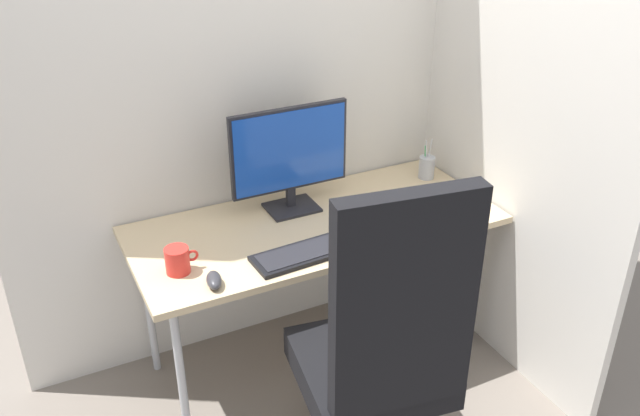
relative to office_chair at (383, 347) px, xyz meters
name	(u,v)px	position (x,y,z in m)	size (l,w,h in m)	color
ground_plane	(316,356)	(0.10, 0.71, -0.62)	(8.00, 8.00, 0.00)	slate
wall_back	(276,37)	(0.10, 1.07, 0.78)	(2.41, 0.04, 2.80)	silver
wall_side_right	(507,42)	(0.89, 0.58, 0.78)	(0.04, 1.55, 2.80)	silver
desk	(315,232)	(0.10, 0.71, 0.05)	(1.52, 0.66, 0.71)	#D1B78C
office_chair	(383,347)	(0.00, 0.00, 0.00)	(0.57, 0.59, 1.26)	black
monitor	(290,154)	(0.06, 0.86, 0.35)	(0.52, 0.17, 0.45)	black
keyboard	(312,251)	(-0.02, 0.49, 0.11)	(0.48, 0.18, 0.02)	black
mouse	(214,280)	(-0.43, 0.46, 0.12)	(0.05, 0.11, 0.04)	#333338
pen_holder	(427,167)	(0.75, 0.86, 0.15)	(0.07, 0.07, 0.19)	#B2B5BA
notebook	(434,211)	(0.57, 0.54, 0.11)	(0.17, 0.16, 0.02)	silver
coffee_mug	(178,260)	(-0.51, 0.60, 0.15)	(0.12, 0.09, 0.10)	red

